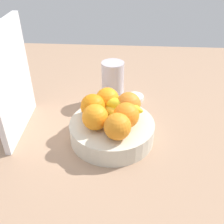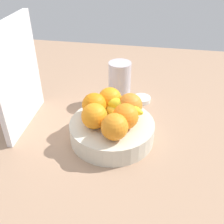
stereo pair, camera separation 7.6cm
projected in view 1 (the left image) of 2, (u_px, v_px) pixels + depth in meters
The scene contains 12 objects.
ground_plane at pixel (108, 143), 86.99cm from camera, with size 180.00×140.00×3.00cm, color #A37F64.
fruit_bowl at pixel (112, 130), 84.99cm from camera, with size 27.24×27.24×6.30cm, color beige.
orange_front_left at pixel (95, 117), 78.69cm from camera, with size 7.99×7.99×7.99cm, color orange.
orange_front_right at pixel (117, 127), 74.80cm from camera, with size 7.99×7.99×7.99cm, color orange.
orange_center at pixel (126, 115), 79.48cm from camera, with size 7.99×7.99×7.99cm, color orange.
orange_back_left at pixel (129, 104), 84.78cm from camera, with size 7.99×7.99×7.99cm, color orange.
orange_back_right at pixel (107, 99), 87.34cm from camera, with size 7.99×7.99×7.99cm, color orange.
orange_top_stack at pixel (93, 106), 83.80cm from camera, with size 7.99×7.99×7.99cm, color orange.
banana_bunch at pixel (117, 109), 83.91cm from camera, with size 14.42×17.22×6.20cm.
cutting_board at pixel (12, 81), 81.41cm from camera, with size 28.00×1.80×36.00cm, color silver.
thermos_tumbler at pixel (112, 82), 102.07cm from camera, with size 8.67×8.67×16.48cm, color #C0B8C0.
jar_lid at pixel (135, 98), 106.71cm from camera, with size 7.05×7.05×1.76cm, color white.
Camera 1 is at (-66.32, -6.14, 55.40)cm, focal length 41.94 mm.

